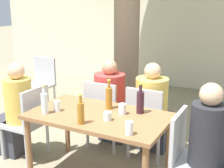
% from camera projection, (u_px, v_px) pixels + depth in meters
% --- Properties ---
extents(cafe_building_wall, '(10.00, 0.08, 2.80)m').
position_uv_depth(cafe_building_wall, '(193.00, 23.00, 6.42)').
color(cafe_building_wall, beige).
rests_on(cafe_building_wall, ground_plane).
extents(dining_table_front, '(1.44, 0.82, 0.74)m').
position_uv_depth(dining_table_front, '(99.00, 122.00, 3.23)').
color(dining_table_front, brown).
rests_on(dining_table_front, ground_plane).
extents(patio_chair_0, '(0.44, 0.44, 0.90)m').
position_uv_depth(patio_chair_0, '(29.00, 119.00, 3.69)').
color(patio_chair_0, '#B2B2B7').
rests_on(patio_chair_0, ground_plane).
extents(patio_chair_1, '(0.44, 0.44, 0.90)m').
position_uv_depth(patio_chair_1, '(189.00, 155.00, 2.85)').
color(patio_chair_1, '#B2B2B7').
rests_on(patio_chair_1, ground_plane).
extents(patio_chair_2, '(0.44, 0.44, 0.90)m').
position_uv_depth(patio_chair_2, '(104.00, 111.00, 3.95)').
color(patio_chair_2, '#B2B2B7').
rests_on(patio_chair_2, ground_plane).
extents(patio_chair_3, '(0.44, 0.44, 0.90)m').
position_uv_depth(patio_chair_3, '(147.00, 119.00, 3.69)').
color(patio_chair_3, '#B2B2B7').
rests_on(patio_chair_3, ground_plane).
extents(patio_chair_4, '(0.44, 0.44, 0.90)m').
position_uv_depth(patio_chair_4, '(41.00, 81.00, 5.40)').
color(patio_chair_4, '#B2B2B7').
rests_on(patio_chair_4, ground_plane).
extents(person_seated_0, '(0.56, 0.33, 1.18)m').
position_uv_depth(person_seated_0, '(14.00, 115.00, 3.79)').
color(person_seated_0, '#383842').
rests_on(person_seated_0, ground_plane).
extents(person_seated_1, '(0.56, 0.32, 1.21)m').
position_uv_depth(person_seated_1, '(216.00, 158.00, 2.74)').
color(person_seated_1, '#383842').
rests_on(person_seated_1, ground_plane).
extents(person_seated_2, '(0.40, 0.60, 1.15)m').
position_uv_depth(person_seated_2, '(113.00, 105.00, 4.14)').
color(person_seated_2, '#383842').
rests_on(person_seated_2, ground_plane).
extents(person_seated_3, '(0.39, 0.60, 1.16)m').
position_uv_depth(person_seated_3, '(153.00, 111.00, 3.89)').
color(person_seated_3, '#383842').
rests_on(person_seated_3, ground_plane).
extents(wine_bottle_0, '(0.08, 0.08, 0.32)m').
position_uv_depth(wine_bottle_0, '(140.00, 102.00, 3.21)').
color(wine_bottle_0, '#331923').
rests_on(wine_bottle_0, dining_table_front).
extents(amber_bottle_1, '(0.07, 0.07, 0.33)m').
position_uv_depth(amber_bottle_1, '(109.00, 98.00, 3.34)').
color(amber_bottle_1, '#9E661E').
rests_on(amber_bottle_1, dining_table_front).
extents(amber_bottle_2, '(0.07, 0.07, 0.29)m').
position_uv_depth(amber_bottle_2, '(81.00, 112.00, 2.94)').
color(amber_bottle_2, '#9E661E').
rests_on(amber_bottle_2, dining_table_front).
extents(water_bottle_3, '(0.07, 0.07, 0.30)m').
position_uv_depth(water_bottle_3, '(45.00, 103.00, 3.21)').
color(water_bottle_3, silver).
rests_on(water_bottle_3, dining_table_front).
extents(drinking_glass_0, '(0.07, 0.07, 0.12)m').
position_uv_depth(drinking_glass_0, '(129.00, 128.00, 2.72)').
color(drinking_glass_0, white).
rests_on(drinking_glass_0, dining_table_front).
extents(drinking_glass_1, '(0.07, 0.07, 0.11)m').
position_uv_depth(drinking_glass_1, '(57.00, 106.00, 3.29)').
color(drinking_glass_1, white).
rests_on(drinking_glass_1, dining_table_front).
extents(drinking_glass_2, '(0.08, 0.08, 0.11)m').
position_uv_depth(drinking_glass_2, '(122.00, 109.00, 3.20)').
color(drinking_glass_2, white).
rests_on(drinking_glass_2, dining_table_front).
extents(drinking_glass_3, '(0.08, 0.08, 0.09)m').
position_uv_depth(drinking_glass_3, '(107.00, 116.00, 3.04)').
color(drinking_glass_3, silver).
rests_on(drinking_glass_3, dining_table_front).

